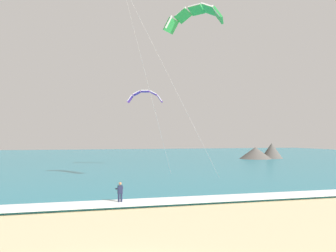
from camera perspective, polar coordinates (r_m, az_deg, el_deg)
name	(u,v)px	position (r m, az deg, el deg)	size (l,w,h in m)	color
sea	(83,158)	(84.14, -13.95, -5.24)	(200.00, 120.00, 0.20)	teal
surf_foam	(97,204)	(25.47, -11.79, -12.66)	(200.00, 2.79, 0.04)	white
surfboard	(120,205)	(26.01, -8.01, -12.89)	(0.72, 1.46, 0.09)	yellow
kitesurfer	(120,192)	(25.87, -8.01, -10.90)	(0.59, 0.59, 1.69)	#191E38
kite_primary	(195,15)	(36.78, 4.46, 17.92)	(10.61, 9.46, 17.36)	green
kite_distant	(145,95)	(56.32, -3.87, 5.17)	(5.86, 2.90, 2.06)	purple
headland_right	(261,153)	(81.05, 15.29, -4.34)	(10.69, 7.76, 3.75)	#56514C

